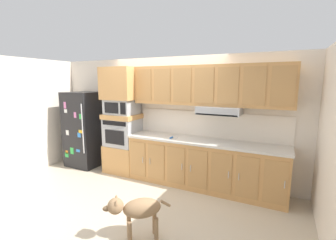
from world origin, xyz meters
name	(u,v)px	position (x,y,z in m)	size (l,w,h in m)	color
ground_plane	(141,193)	(0.00, 0.00, 0.00)	(9.60, 9.60, 0.00)	beige
back_kitchen_wall	(168,117)	(0.00, 1.11, 1.25)	(6.20, 0.12, 2.50)	silver
side_panel_left	(35,115)	(-2.80, 0.00, 1.25)	(0.12, 7.10, 2.50)	silver
side_panel_right	(335,145)	(2.80, 0.00, 1.25)	(0.12, 7.10, 2.50)	white
refrigerator	(85,129)	(-2.01, 0.68, 0.88)	(0.76, 0.73, 1.76)	black
oven_base_cabinet	(124,158)	(-0.93, 0.75, 0.30)	(0.74, 0.62, 0.60)	tan
built_in_oven	(123,132)	(-0.93, 0.75, 0.90)	(0.70, 0.62, 0.60)	#A8AAAF
appliance_mid_shelf	(122,116)	(-0.93, 0.75, 1.25)	(0.74, 0.62, 0.10)	tan
microwave	(122,107)	(-0.93, 0.75, 1.46)	(0.64, 0.54, 0.32)	#A8AAAF
appliance_upper_cabinet	(121,83)	(-0.93, 0.75, 1.96)	(0.74, 0.62, 0.68)	tan
lower_cabinet_run	(203,165)	(0.92, 0.75, 0.44)	(2.96, 0.63, 0.88)	tan
countertop_slab	(203,141)	(0.92, 0.75, 0.90)	(3.00, 0.64, 0.04)	beige
backsplash_panel	(208,125)	(0.92, 1.04, 1.17)	(3.00, 0.02, 0.50)	white
upper_cabinet_with_hood	(208,87)	(0.93, 0.87, 1.90)	(2.96, 0.48, 0.88)	tan
screwdriver	(172,138)	(0.33, 0.62, 0.93)	(0.13, 0.12, 0.03)	blue
dog	(137,209)	(0.64, -1.08, 0.41)	(0.70, 0.58, 0.61)	#997551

